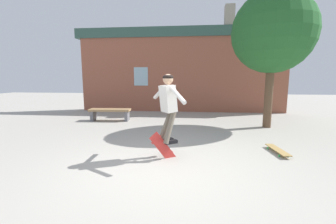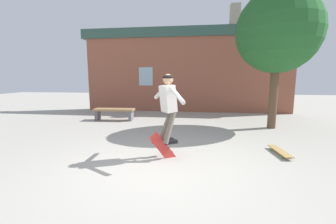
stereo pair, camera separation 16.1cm
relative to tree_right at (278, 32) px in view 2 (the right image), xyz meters
name	(u,v)px [view 2 (the right image)]	position (x,y,z in m)	size (l,w,h in m)	color
ground_plane	(159,169)	(-3.12, -3.94, -3.11)	(40.00, 40.00, 0.00)	#A39E93
building_backdrop	(186,68)	(-3.10, 3.43, -0.96)	(10.57, 0.52, 5.02)	#93513D
tree_right	(278,32)	(0.00, 0.00, 0.00)	(2.62, 2.62, 4.44)	brown
park_bench	(114,112)	(-5.75, 0.58, -2.77)	(1.61, 0.58, 0.47)	#99754C
skater	(168,102)	(-3.04, -3.29, -1.93)	(0.81, 1.13, 1.43)	silver
skateboard_flipping	(163,148)	(-3.13, -3.38, -2.88)	(0.53, 0.36, 0.73)	red
skateboard_resting	(280,151)	(-0.62, -2.74, -3.04)	(0.29, 0.88, 0.08)	#AD894C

